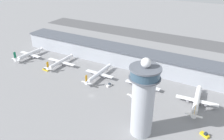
# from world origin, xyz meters

# --- Properties ---
(ground_plane) EXTENTS (1000.00, 1000.00, 0.00)m
(ground_plane) POSITION_xyz_m (0.00, 0.00, 0.00)
(ground_plane) COLOR gray
(terminal_building) EXTENTS (267.20, 25.00, 19.22)m
(terminal_building) POSITION_xyz_m (0.00, 70.00, 9.71)
(terminal_building) COLOR #A3A8B2
(terminal_building) RESTS_ON ground
(runway_strip) EXTENTS (400.81, 44.00, 0.01)m
(runway_strip) POSITION_xyz_m (0.00, 178.30, 0.00)
(runway_strip) COLOR #515154
(runway_strip) RESTS_ON ground
(control_tower) EXTENTS (19.47, 19.47, 55.49)m
(control_tower) POSITION_xyz_m (53.44, -19.99, 27.02)
(control_tower) COLOR #ADB2BC
(control_tower) RESTS_ON ground
(airplane_gate_alpha) EXTENTS (31.57, 39.91, 13.64)m
(airplane_gate_alpha) POSITION_xyz_m (-109.22, 32.01, 4.38)
(airplane_gate_alpha) COLOR white
(airplane_gate_alpha) RESTS_ON ground
(airplane_gate_bravo) EXTENTS (36.01, 40.30, 11.83)m
(airplane_gate_bravo) POSITION_xyz_m (-63.28, 33.80, 4.19)
(airplane_gate_bravo) COLOR white
(airplane_gate_bravo) RESTS_ON ground
(airplane_gate_charlie) EXTENTS (30.67, 43.00, 12.22)m
(airplane_gate_charlie) POSITION_xyz_m (-11.69, 30.42, 4.38)
(airplane_gate_charlie) COLOR silver
(airplane_gate_charlie) RESTS_ON ground
(airplane_gate_delta) EXTENTS (33.20, 42.72, 11.01)m
(airplane_gate_delta) POSITION_xyz_m (33.31, 32.21, 3.67)
(airplane_gate_delta) COLOR silver
(airplane_gate_delta) RESTS_ON ground
(airplane_gate_echo) EXTENTS (33.16, 43.62, 13.33)m
(airplane_gate_echo) POSITION_xyz_m (81.28, 29.91, 4.24)
(airplane_gate_echo) COLOR white
(airplane_gate_echo) RESTS_ON ground
(service_truck_catering) EXTENTS (3.63, 6.18, 2.64)m
(service_truck_catering) POSITION_xyz_m (5.28, 21.43, 0.91)
(service_truck_catering) COLOR black
(service_truck_catering) RESTS_ON ground
(service_truck_fuel) EXTENTS (6.53, 5.25, 3.05)m
(service_truck_fuel) POSITION_xyz_m (92.66, -3.16, 1.06)
(service_truck_fuel) COLOR black
(service_truck_fuel) RESTS_ON ground
(service_truck_baggage) EXTENTS (7.43, 2.84, 2.75)m
(service_truck_baggage) POSITION_xyz_m (-69.05, 16.42, 0.95)
(service_truck_baggage) COLOR black
(service_truck_baggage) RESTS_ON ground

